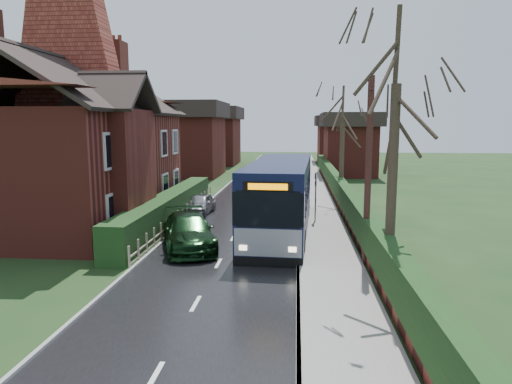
# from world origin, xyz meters

# --- Properties ---
(ground) EXTENTS (140.00, 140.00, 0.00)m
(ground) POSITION_xyz_m (0.00, 0.00, 0.00)
(ground) COLOR #29401B
(ground) RESTS_ON ground
(road) EXTENTS (6.00, 100.00, 0.02)m
(road) POSITION_xyz_m (0.00, 10.00, 0.01)
(road) COLOR black
(road) RESTS_ON ground
(pavement) EXTENTS (2.50, 100.00, 0.14)m
(pavement) POSITION_xyz_m (4.25, 10.00, 0.07)
(pavement) COLOR slate
(pavement) RESTS_ON ground
(kerb_right) EXTENTS (0.12, 100.00, 0.14)m
(kerb_right) POSITION_xyz_m (3.05, 10.00, 0.07)
(kerb_right) COLOR gray
(kerb_right) RESTS_ON ground
(kerb_left) EXTENTS (0.12, 100.00, 0.10)m
(kerb_left) POSITION_xyz_m (-3.05, 10.00, 0.05)
(kerb_left) COLOR gray
(kerb_left) RESTS_ON ground
(front_hedge) EXTENTS (1.20, 16.00, 1.60)m
(front_hedge) POSITION_xyz_m (-3.90, 5.00, 0.80)
(front_hedge) COLOR black
(front_hedge) RESTS_ON ground
(picket_fence) EXTENTS (0.10, 16.00, 0.90)m
(picket_fence) POSITION_xyz_m (-3.15, 5.00, 0.45)
(picket_fence) COLOR gray
(picket_fence) RESTS_ON ground
(right_wall_hedge) EXTENTS (0.60, 50.00, 1.80)m
(right_wall_hedge) POSITION_xyz_m (5.80, 10.00, 1.02)
(right_wall_hedge) COLOR maroon
(right_wall_hedge) RESTS_ON ground
(brick_house) EXTENTS (9.30, 14.60, 10.30)m
(brick_house) POSITION_xyz_m (-8.73, 4.78, 4.38)
(brick_house) COLOR maroon
(brick_house) RESTS_ON ground
(bus) EXTENTS (3.23, 11.79, 3.55)m
(bus) POSITION_xyz_m (2.20, 3.47, 1.76)
(bus) COLOR black
(bus) RESTS_ON ground
(car_silver) EXTENTS (1.64, 3.64, 1.22)m
(car_silver) POSITION_xyz_m (-2.80, 7.73, 0.61)
(car_silver) COLOR #9FA0A3
(car_silver) RESTS_ON ground
(car_green) EXTENTS (3.55, 5.48, 1.48)m
(car_green) POSITION_xyz_m (-1.67, 0.15, 0.74)
(car_green) COLOR black
(car_green) RESTS_ON ground
(car_distant) EXTENTS (1.95, 4.02, 1.27)m
(car_distant) POSITION_xyz_m (2.00, 39.70, 0.64)
(car_distant) COLOR black
(car_distant) RESTS_ON ground
(bus_stop_sign) EXTENTS (0.13, 0.42, 2.76)m
(bus_stop_sign) POSITION_xyz_m (4.00, 5.64, 1.82)
(bus_stop_sign) COLOR slate
(bus_stop_sign) RESTS_ON ground
(telegraph_pole) EXTENTS (0.24, 0.91, 7.08)m
(telegraph_pole) POSITION_xyz_m (5.62, -1.53, 3.58)
(telegraph_pole) COLOR #321916
(telegraph_pole) RESTS_ON ground
(tree_right_near) EXTENTS (4.35, 4.35, 9.38)m
(tree_right_near) POSITION_xyz_m (6.00, -4.00, 7.01)
(tree_right_near) COLOR #32271D
(tree_right_near) RESTS_ON ground
(tree_right_far) EXTENTS (4.29, 4.29, 8.28)m
(tree_right_far) POSITION_xyz_m (6.00, 12.42, 6.19)
(tree_right_far) COLOR #382C21
(tree_right_far) RESTS_ON ground
(tree_house_side) EXTENTS (4.58, 4.58, 10.42)m
(tree_house_side) POSITION_xyz_m (-12.67, 15.02, 7.78)
(tree_house_side) COLOR #33271E
(tree_house_side) RESTS_ON ground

